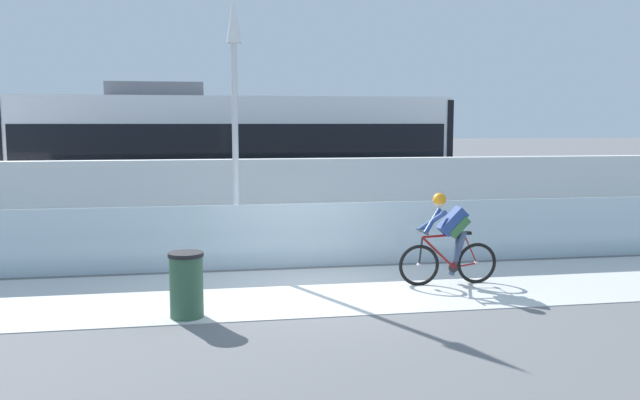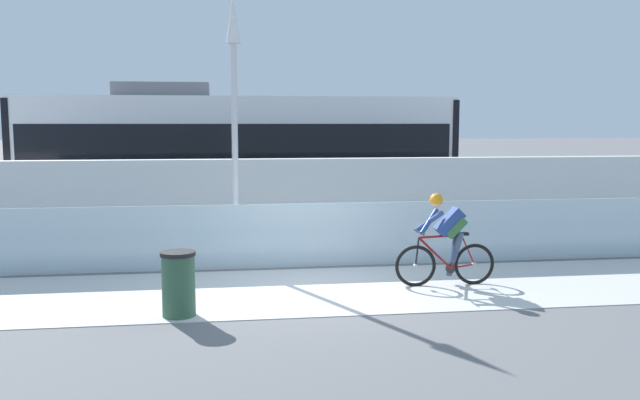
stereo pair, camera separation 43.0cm
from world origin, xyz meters
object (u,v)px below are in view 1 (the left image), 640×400
at_px(tram, 234,157).
at_px(cyclist_on_bike, 449,240).
at_px(lamp_post_antenna, 235,97).
at_px(trash_bin, 186,285).

height_order(tram, cyclist_on_bike, tram).
xyz_separation_m(tram, lamp_post_antenna, (-0.19, -4.70, 1.40)).
distance_m(tram, trash_bin, 8.29).
relative_size(cyclist_on_bike, lamp_post_antenna, 0.34).
bearing_deg(cyclist_on_bike, tram, 116.14).
height_order(lamp_post_antenna, trash_bin, lamp_post_antenna).
xyz_separation_m(lamp_post_antenna, trash_bin, (-0.89, -3.40, -2.81)).
bearing_deg(lamp_post_antenna, trash_bin, -104.62).
xyz_separation_m(tram, trash_bin, (-1.07, -8.10, -1.41)).
bearing_deg(cyclist_on_bike, trash_bin, -164.26).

